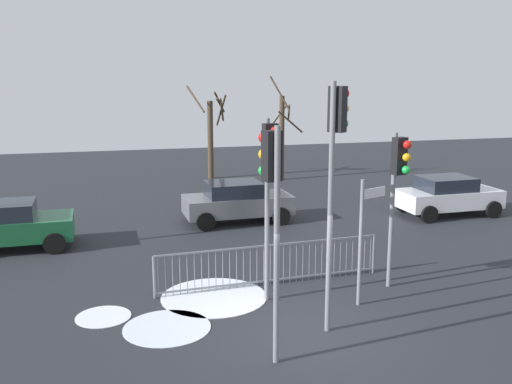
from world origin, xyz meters
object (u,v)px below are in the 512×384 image
(direction_sign_post, at_px, (363,235))
(car_green_mid, at_px, (7,225))
(traffic_light_rear_right, at_px, (270,170))
(car_grey_far, at_px, (237,201))
(traffic_light_foreground_left, at_px, (272,191))
(traffic_light_foreground_right, at_px, (398,176))
(car_white_near, at_px, (448,195))
(bare_tree_left, at_px, (282,134))
(traffic_light_mid_right, at_px, (335,152))
(bare_tree_centre, at_px, (211,133))

(direction_sign_post, height_order, car_green_mid, direction_sign_post)
(traffic_light_rear_right, bearing_deg, car_grey_far, -104.46)
(car_grey_far, bearing_deg, traffic_light_foreground_left, -100.87)
(traffic_light_foreground_right, relative_size, car_white_near, 1.01)
(traffic_light_foreground_right, bearing_deg, bare_tree_left, -110.60)
(traffic_light_foreground_right, relative_size, direction_sign_post, 1.31)
(traffic_light_rear_right, xyz_separation_m, car_white_near, (8.80, 6.47, -2.39))
(car_white_near, bearing_deg, traffic_light_foreground_left, -137.75)
(traffic_light_foreground_right, relative_size, bare_tree_left, 0.76)
(traffic_light_rear_right, distance_m, car_grey_far, 7.87)
(traffic_light_foreground_right, distance_m, car_white_near, 8.71)
(direction_sign_post, bearing_deg, traffic_light_foreground_right, 9.19)
(traffic_light_rear_right, relative_size, traffic_light_mid_right, 0.84)
(traffic_light_mid_right, height_order, bare_tree_centre, traffic_light_mid_right)
(car_white_near, height_order, bare_tree_left, bare_tree_left)
(car_green_mid, distance_m, car_grey_far, 7.62)
(traffic_light_rear_right, height_order, traffic_light_mid_right, traffic_light_mid_right)
(direction_sign_post, xyz_separation_m, car_white_near, (6.77, 7.12, -0.90))
(traffic_light_rear_right, bearing_deg, car_white_near, -151.31)
(traffic_light_rear_right, distance_m, bare_tree_left, 15.79)
(traffic_light_mid_right, bearing_deg, car_white_near, 99.45)
(traffic_light_foreground_right, height_order, traffic_light_mid_right, traffic_light_mid_right)
(traffic_light_mid_right, relative_size, car_green_mid, 1.35)
(traffic_light_foreground_left, relative_size, car_green_mid, 1.15)
(traffic_light_mid_right, relative_size, car_grey_far, 1.34)
(traffic_light_foreground_right, distance_m, bare_tree_left, 15.00)
(car_white_near, bearing_deg, traffic_light_foreground_right, -132.69)
(car_white_near, relative_size, car_green_mid, 1.00)
(bare_tree_left, bearing_deg, traffic_light_foreground_left, -107.59)
(car_white_near, xyz_separation_m, car_grey_far, (-7.91, 0.97, 0.00))
(bare_tree_centre, bearing_deg, car_grey_far, -94.45)
(bare_tree_centre, bearing_deg, car_green_mid, -128.56)
(traffic_light_foreground_right, distance_m, traffic_light_foreground_left, 4.85)
(traffic_light_foreground_left, xyz_separation_m, car_white_near, (9.51, 9.15, -2.48))
(car_green_mid, height_order, car_grey_far, same)
(traffic_light_mid_right, bearing_deg, direction_sign_post, 95.82)
(direction_sign_post, xyz_separation_m, bare_tree_centre, (-0.46, 16.86, 0.63))
(car_green_mid, bearing_deg, traffic_light_foreground_right, -32.10)
(car_white_near, distance_m, bare_tree_left, 9.49)
(car_grey_far, bearing_deg, direction_sign_post, -83.85)
(car_grey_far, relative_size, bare_tree_centre, 0.83)
(car_white_near, bearing_deg, bare_tree_left, 113.03)
(car_green_mid, bearing_deg, car_grey_far, 9.90)
(traffic_light_rear_right, relative_size, bare_tree_centre, 0.93)
(direction_sign_post, bearing_deg, traffic_light_mid_right, -160.05)
(traffic_light_foreground_left, height_order, traffic_light_mid_right, traffic_light_mid_right)
(traffic_light_rear_right, distance_m, direction_sign_post, 2.60)
(traffic_light_rear_right, height_order, direction_sign_post, traffic_light_rear_right)
(traffic_light_foreground_right, distance_m, bare_tree_centre, 16.21)
(traffic_light_rear_right, xyz_separation_m, bare_tree_left, (4.89, 14.99, -0.88))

